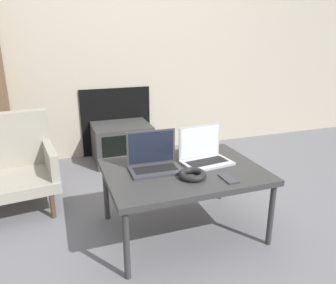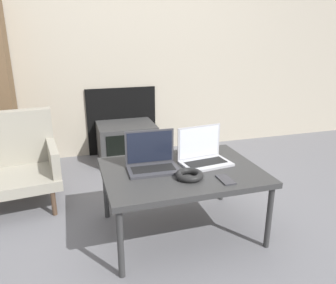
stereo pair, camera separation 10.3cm
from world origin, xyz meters
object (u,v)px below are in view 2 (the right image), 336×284
object	(u,v)px
laptop_right	(203,155)
tv	(127,142)
phone	(226,180)
headphones	(189,175)
laptop_left	(152,160)
armchair	(17,159)

from	to	relation	value
laptop_right	tv	size ratio (longest dim) A/B	0.59
phone	headphones	bearing A→B (deg)	154.51
laptop_left	armchair	world-z (taller)	armchair
headphones	phone	distance (m)	0.22
tv	phone	bearing A→B (deg)	-79.62
phone	tv	world-z (taller)	phone
tv	armchair	world-z (taller)	armchair
laptop_right	armchair	size ratio (longest dim) A/B	0.49
laptop_left	armchair	xyz separation A→B (m)	(-0.91, 0.73, -0.16)
headphones	tv	distance (m)	1.61
headphones	tv	size ratio (longest dim) A/B	0.29
headphones	tv	bearing A→B (deg)	93.92
laptop_right	headphones	distance (m)	0.28
headphones	phone	xyz separation A→B (m)	(0.20, -0.09, -0.02)
headphones	armchair	world-z (taller)	armchair
laptop_right	laptop_left	bearing A→B (deg)	172.69
tv	laptop_left	bearing A→B (deg)	-92.94
laptop_left	laptop_right	xyz separation A→B (m)	(0.36, -0.00, 0.00)
headphones	armchair	distance (m)	1.44
phone	armchair	distance (m)	1.66
headphones	tv	world-z (taller)	headphones
headphones	phone	size ratio (longest dim) A/B	1.22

